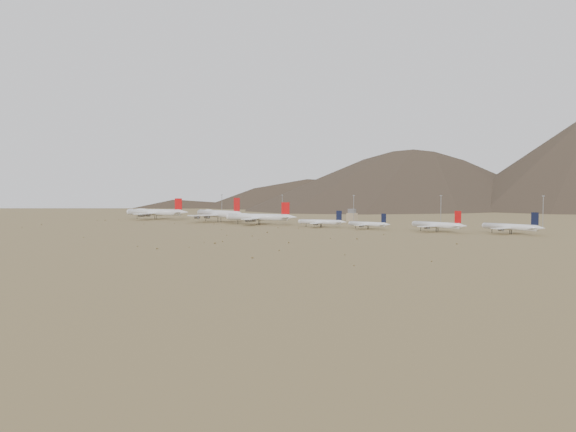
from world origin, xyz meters
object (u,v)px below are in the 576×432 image
Objects in this scene: narrowbody_a at (321,222)px; control_tower at (352,216)px; narrowbody_b at (368,224)px; widebody_centre at (219,214)px; widebody_west at (155,212)px; widebody_east at (258,217)px.

narrowbody_a is 103.57m from control_tower.
narrowbody_b is 3.11× the size of control_tower.
widebody_centre reaches higher than narrowbody_a.
widebody_west reaches higher than widebody_east.
widebody_west reaches higher than control_tower.
narrowbody_a is at bearing -18.49° from widebody_west.
narrowbody_a is at bearing -172.45° from narrowbody_b.
widebody_east is at bearing -110.02° from control_tower.
widebody_centre is (90.54, -0.06, 0.39)m from widebody_west.
narrowbody_a is (121.20, -9.58, -3.57)m from widebody_centre.
widebody_west is at bearing 164.18° from narrowbody_a.
control_tower is (-69.63, 97.26, 1.32)m from narrowbody_b.
narrowbody_b is at bearing -17.55° from widebody_west.
widebody_west is 253.03m from narrowbody_b.
narrowbody_a is at bearing 9.28° from widebody_centre.
narrowbody_a is 41.22m from narrowbody_b.
widebody_west is 0.94× the size of widebody_centre.
widebody_east is at bearing -174.18° from narrowbody_b.
widebody_east is (146.83, -10.06, -0.87)m from widebody_west.
narrowbody_b is 119.63m from control_tower.
control_tower is (92.72, 89.99, -2.69)m from widebody_centre.
widebody_centre is 129.24m from control_tower.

